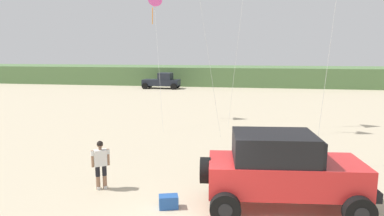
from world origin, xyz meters
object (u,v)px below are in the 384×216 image
object	(u,v)px
jeep	(283,169)
kite_red_delta	(154,3)
distant_pickup	(162,81)
person_watching	(101,162)
cooler_box	(169,202)

from	to	relation	value
jeep	kite_red_delta	distance (m)	16.45
kite_red_delta	distant_pickup	bearing A→B (deg)	103.51
person_watching	distant_pickup	distance (m)	32.44
cooler_box	kite_red_delta	distance (m)	16.18
cooler_box	kite_red_delta	world-z (taller)	kite_red_delta
distant_pickup	kite_red_delta	size ratio (longest dim) A/B	0.55
jeep	cooler_box	xyz separation A→B (m)	(-3.28, -0.57, -1.01)
distant_pickup	jeep	bearing A→B (deg)	-69.43
kite_red_delta	person_watching	bearing A→B (deg)	-82.54
jeep	distant_pickup	distance (m)	34.46
jeep	distant_pickup	size ratio (longest dim) A/B	1.07
jeep	cooler_box	distance (m)	3.48
person_watching	distant_pickup	xyz separation A→B (m)	(-6.26, 31.83, 0.00)
cooler_box	jeep	bearing A→B (deg)	-7.47
jeep	cooler_box	size ratio (longest dim) A/B	8.86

